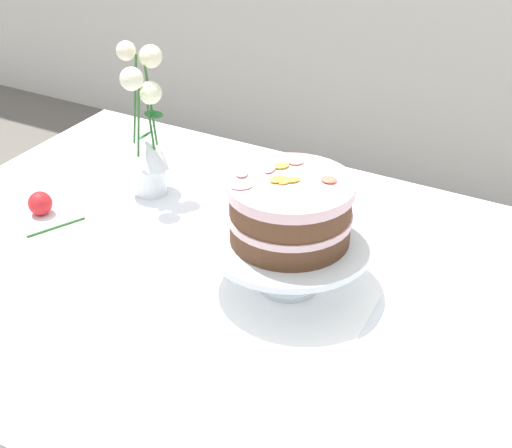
% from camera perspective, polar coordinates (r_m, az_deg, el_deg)
% --- Properties ---
extents(dining_table, '(1.40, 1.00, 0.74)m').
position_cam_1_polar(dining_table, '(1.43, -2.03, -7.50)').
color(dining_table, white).
rests_on(dining_table, ground).
extents(linen_napkin, '(0.34, 0.34, 0.00)m').
position_cam_1_polar(linen_napkin, '(1.37, 2.41, -4.60)').
color(linen_napkin, white).
rests_on(linen_napkin, dining_table).
extents(cake_stand, '(0.29, 0.29, 0.10)m').
position_cam_1_polar(cake_stand, '(1.32, 2.49, -1.73)').
color(cake_stand, silver).
rests_on(cake_stand, linen_napkin).
extents(layer_cake, '(0.22, 0.22, 0.12)m').
position_cam_1_polar(layer_cake, '(1.28, 2.56, 1.04)').
color(layer_cake, brown).
rests_on(layer_cake, cake_stand).
extents(flower_vase, '(0.11, 0.11, 0.33)m').
position_cam_1_polar(flower_vase, '(1.62, -8.11, 6.45)').
color(flower_vase, silver).
rests_on(flower_vase, dining_table).
extents(fallen_rose, '(0.12, 0.11, 0.05)m').
position_cam_1_polar(fallen_rose, '(1.63, -15.70, 1.47)').
color(fallen_rose, '#2D6028').
rests_on(fallen_rose, dining_table).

